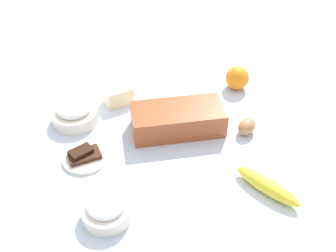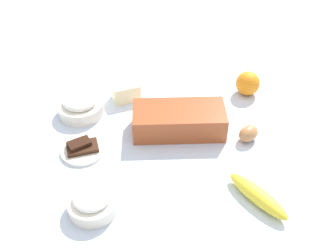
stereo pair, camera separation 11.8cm
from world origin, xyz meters
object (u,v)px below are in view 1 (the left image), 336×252
(sugar_bowl, at_px, (107,209))
(butter_block, at_px, (118,95))
(flour_bowl, at_px, (75,113))
(egg_near_butter, at_px, (247,127))
(orange_fruit, at_px, (237,78))
(loaf_pan, at_px, (178,119))
(banana, at_px, (267,186))
(chocolate_plate, at_px, (84,156))

(sugar_bowl, xyz_separation_m, butter_block, (-0.04, -0.47, 0.00))
(flour_bowl, xyz_separation_m, egg_near_butter, (-0.53, 0.12, -0.01))
(flour_bowl, distance_m, egg_near_butter, 0.54)
(orange_fruit, bearing_deg, loaf_pan, 40.16)
(flour_bowl, distance_m, butter_block, 0.16)
(sugar_bowl, bearing_deg, loaf_pan, -125.29)
(loaf_pan, bearing_deg, flour_bowl, -17.12)
(butter_block, bearing_deg, flour_bowl, 30.50)
(loaf_pan, height_order, banana, loaf_pan)
(orange_fruit, bearing_deg, egg_near_butter, 83.01)
(sugar_bowl, relative_size, chocolate_plate, 0.98)
(sugar_bowl, bearing_deg, chocolate_plate, -72.60)
(butter_block, height_order, chocolate_plate, butter_block)
(flour_bowl, distance_m, sugar_bowl, 0.40)
(flour_bowl, height_order, butter_block, flour_bowl)
(chocolate_plate, bearing_deg, butter_block, -111.62)
(flour_bowl, bearing_deg, sugar_bowl, 104.55)
(loaf_pan, distance_m, chocolate_plate, 0.30)
(loaf_pan, height_order, butter_block, loaf_pan)
(sugar_bowl, height_order, banana, sugar_bowl)
(loaf_pan, bearing_deg, banana, 122.98)
(flour_bowl, xyz_separation_m, chocolate_plate, (-0.04, 0.18, -0.02))
(loaf_pan, distance_m, egg_near_butter, 0.21)
(loaf_pan, xyz_separation_m, chocolate_plate, (0.28, 0.10, -0.03))
(butter_block, bearing_deg, banana, 130.93)
(sugar_bowl, distance_m, banana, 0.42)
(chocolate_plate, bearing_deg, flour_bowl, -78.86)
(sugar_bowl, xyz_separation_m, orange_fruit, (-0.46, -0.51, 0.01))
(flour_bowl, bearing_deg, loaf_pan, 165.83)
(orange_fruit, bearing_deg, sugar_bowl, 48.13)
(banana, xyz_separation_m, egg_near_butter, (-0.01, -0.24, 0.00))
(loaf_pan, distance_m, butter_block, 0.24)
(egg_near_butter, bearing_deg, banana, 87.79)
(sugar_bowl, xyz_separation_m, egg_near_butter, (-0.43, -0.27, -0.00))
(flour_bowl, xyz_separation_m, butter_block, (-0.14, -0.08, -0.00))
(flour_bowl, relative_size, chocolate_plate, 1.14)
(butter_block, distance_m, egg_near_butter, 0.44)
(butter_block, bearing_deg, egg_near_butter, 152.48)
(loaf_pan, distance_m, orange_fruit, 0.31)
(sugar_bowl, relative_size, banana, 0.67)
(loaf_pan, height_order, egg_near_butter, loaf_pan)
(loaf_pan, xyz_separation_m, orange_fruit, (-0.24, -0.20, -0.00))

